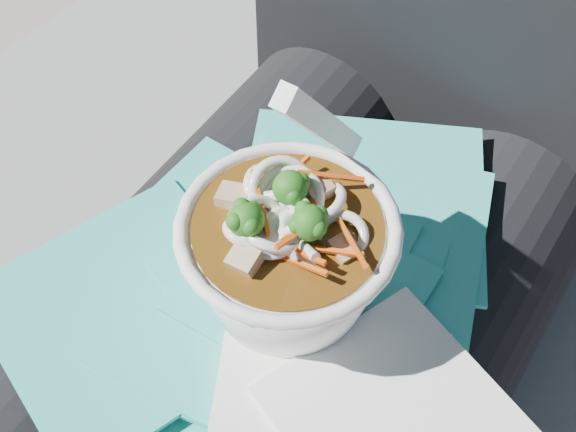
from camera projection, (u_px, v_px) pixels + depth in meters
The scene contains 6 objects.
stone_ledge at pixel (348, 379), 0.94m from camera, with size 1.00×0.50×0.48m, color slate.
lap at pixel (273, 345), 0.61m from camera, with size 0.34×0.48×0.15m.
person_body at pixel (336, 248), 0.64m from camera, with size 0.34×0.94×1.03m.
plastic_bag at pixel (274, 282), 0.54m from camera, with size 0.31×0.41×0.02m.
napkins at pixel (353, 425), 0.47m from camera, with size 0.20×0.21×0.01m.
udon_bowl at pixel (288, 251), 0.49m from camera, with size 0.16×0.16×0.19m.
Camera 1 is at (0.17, -0.24, 1.10)m, focal length 50.00 mm.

